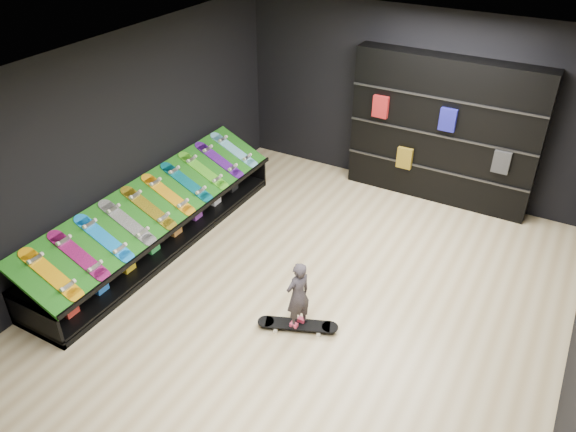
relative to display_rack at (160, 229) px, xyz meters
The scene contains 20 objects.
floor 2.56m from the display_rack, ahead, with size 6.00×7.00×0.01m, color beige.
ceiling 3.75m from the display_rack, ahead, with size 6.00×7.00×0.01m, color white.
wall_back 4.51m from the display_rack, 53.92° to the left, with size 6.00×0.02×3.00m, color black.
wall_front 4.51m from the display_rack, 53.92° to the right, with size 6.00×0.02×3.00m, color black.
wall_left 1.33m from the display_rack, behind, with size 0.02×7.00×3.00m, color black.
display_rack is the anchor object (origin of this frame).
turf_ramp 0.46m from the display_rack, ahead, with size 1.00×4.50×0.04m, color #145A0E.
back_shelving 4.64m from the display_rack, 46.94° to the left, with size 2.97×0.35×2.37m, color black.
floor_skateboard 2.71m from the display_rack, 12.92° to the right, with size 0.98×0.22×0.09m, color black, non-canonical shape.
child 2.71m from the display_rack, 12.92° to the right, with size 0.21×0.14×0.54m, color black.
display_board_0 1.96m from the display_rack, 88.11° to the right, with size 0.98×0.22×0.09m, color yellow, non-canonical shape.
display_board_1 1.56m from the display_rack, 87.57° to the right, with size 0.98×0.22×0.09m, color #E5198C, non-canonical shape.
display_board_2 1.16m from the display_rack, 86.60° to the right, with size 0.98×0.22×0.09m, color blue, non-canonical shape.
display_board_3 0.80m from the display_rack, 84.35° to the right, with size 0.98×0.22×0.09m, color black, non-canonical shape.
display_board_4 0.54m from the display_rack, 73.46° to the right, with size 0.98×0.22×0.09m, color yellow, non-canonical shape.
display_board_5 0.54m from the display_rack, 73.46° to the left, with size 0.98×0.22×0.09m, color orange, non-canonical shape.
display_board_6 0.80m from the display_rack, 84.35° to the left, with size 0.98×0.22×0.09m, color #0C8C99, non-canonical shape.
display_board_7 1.16m from the display_rack, 86.60° to the left, with size 0.98×0.22×0.09m, color green, non-canonical shape.
display_board_8 1.56m from the display_rack, 87.57° to the left, with size 0.98×0.22×0.09m, color purple, non-canonical shape.
display_board_9 1.96m from the display_rack, 88.11° to the left, with size 0.98×0.22×0.09m, color #0CB2E5, non-canonical shape.
Camera 1 is at (2.44, -5.03, 4.82)m, focal length 35.00 mm.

